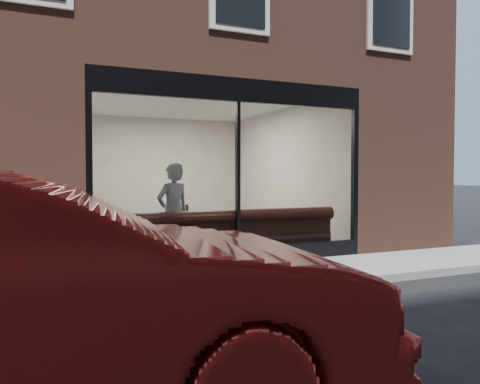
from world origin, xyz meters
name	(u,v)px	position (x,y,z in m)	size (l,w,h in m)	color
ground	(298,291)	(0.00, 0.00, 0.00)	(120.00, 120.00, 0.00)	black
sidewalk_near	(265,276)	(0.00, 1.00, 0.01)	(40.00, 2.00, 0.01)	gray
kerb_near	(300,287)	(0.00, -0.05, 0.06)	(40.00, 0.10, 0.12)	gray
host_building_pier_left	(13,173)	(-3.75, 8.00, 1.60)	(2.50, 12.00, 3.20)	brown
host_building_pier_right	(273,174)	(3.75, 8.00, 1.60)	(2.50, 12.00, 3.20)	brown
host_building_backfill	(137,174)	(0.00, 11.00, 1.60)	(5.00, 6.00, 3.20)	brown
cafe_floor	(188,241)	(0.00, 5.00, 0.02)	(6.00, 6.00, 0.00)	#2D2D30
cafe_ceiling	(187,103)	(0.00, 5.00, 3.19)	(6.00, 6.00, 0.00)	white
cafe_wall_back	(157,173)	(0.00, 7.99, 1.60)	(5.00, 5.00, 0.00)	beige
cafe_wall_left	(73,172)	(-2.49, 5.00, 1.60)	(6.00, 6.00, 0.00)	beige
cafe_wall_right	(283,173)	(2.49, 5.00, 1.60)	(6.00, 6.00, 0.00)	beige
storefront_kick	(238,256)	(0.00, 2.05, 0.15)	(5.00, 0.10, 0.30)	black
storefront_header	(238,90)	(0.00, 2.05, 3.00)	(5.00, 0.10, 0.40)	black
storefront_mullion	(238,175)	(0.00, 2.05, 1.55)	(0.06, 0.10, 2.50)	black
storefront_glass	(239,175)	(0.00, 2.02, 1.55)	(4.80, 4.80, 0.00)	white
banquette	(229,248)	(0.00, 2.45, 0.23)	(4.00, 0.55, 0.45)	#381614
person	(173,213)	(-0.99, 2.62, 0.88)	(0.64, 0.42, 1.76)	#8AA1B5
cafe_table_left	(128,221)	(-1.71, 3.00, 0.74)	(0.62, 0.62, 0.04)	black
cafe_table_right	(248,216)	(0.61, 3.00, 0.74)	(0.64, 0.64, 0.04)	black
cafe_chair_left	(175,239)	(-0.60, 3.92, 0.24)	(0.46, 0.46, 0.04)	black
wall_poster	(79,167)	(-2.45, 3.87, 1.69)	(0.02, 0.55, 0.74)	white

